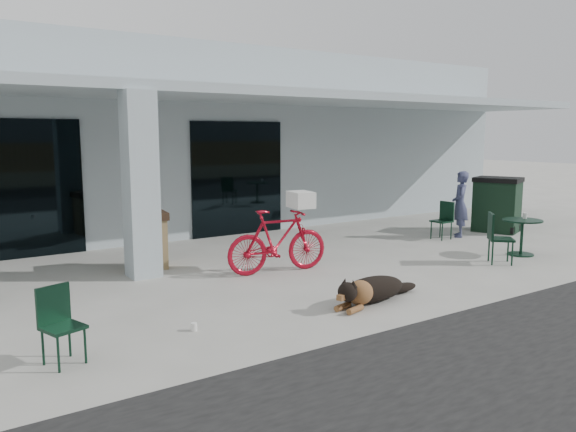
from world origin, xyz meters
TOP-DOWN VIEW (x-y plane):
  - ground at (0.00, 0.00)m, footprint 80.00×80.00m
  - building at (0.00, 8.50)m, footprint 22.00×7.00m
  - storefront_glass_left at (-3.20, 4.98)m, footprint 2.80×0.06m
  - storefront_glass_right at (1.80, 4.98)m, footprint 2.40×0.06m
  - column at (-1.50, 2.30)m, footprint 0.50×0.50m
  - overhang at (0.00, 3.60)m, footprint 22.00×2.80m
  - bicycle at (0.55, 1.25)m, footprint 1.92×0.78m
  - laundry_basket at (0.99, 1.18)m, footprint 0.42×0.53m
  - dog at (0.73, -1.00)m, footprint 1.37×0.77m
  - cup_near_dog at (-1.91, -0.66)m, footprint 0.10×0.10m
  - cafe_chair_near at (-3.46, -0.84)m, footprint 0.48×0.51m
  - cafe_table_far at (5.38, -0.25)m, footprint 0.91×0.91m
  - cafe_chair_far_a at (4.40, -0.48)m, footprint 0.64×0.63m
  - cafe_chair_far_b at (5.37, 1.80)m, footprint 0.44×0.40m
  - person at (5.97, 1.78)m, footprint 0.66×0.66m
  - cup_on_table at (5.55, -0.18)m, footprint 0.10×0.10m
  - trash_receptacle at (-1.20, 2.80)m, footprint 0.68×0.68m
  - wheeled_bin at (7.33, 1.76)m, footprint 1.17×1.29m

SIDE VIEW (x-z plane):
  - ground at x=0.00m, z-range 0.00..0.00m
  - cup_near_dog at x=-1.91m, z-range 0.00..0.10m
  - dog at x=0.73m, z-range 0.00..0.43m
  - cafe_table_far at x=5.38m, z-range 0.00..0.72m
  - cafe_chair_near at x=-3.46m, z-range 0.00..0.83m
  - cafe_chair_far_b at x=5.37m, z-range 0.00..0.87m
  - cafe_chair_far_a at x=4.40m, z-range 0.00..0.95m
  - trash_receptacle at x=-1.20m, z-range 0.00..1.03m
  - bicycle at x=0.55m, z-range 0.00..1.12m
  - wheeled_bin at x=7.33m, z-range 0.00..1.35m
  - person at x=5.97m, z-range 0.00..1.55m
  - cup_on_table at x=5.55m, z-range 0.72..0.83m
  - laundry_basket at x=0.99m, z-range 1.12..1.41m
  - storefront_glass_left at x=-3.20m, z-range 0.00..2.70m
  - storefront_glass_right at x=1.80m, z-range 0.00..2.70m
  - column at x=-1.50m, z-range 0.00..3.12m
  - building at x=0.00m, z-range 0.00..4.50m
  - overhang at x=0.00m, z-range 3.12..3.30m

